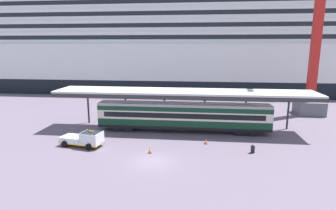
# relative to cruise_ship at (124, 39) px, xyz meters

# --- Properties ---
(ground_plane) EXTENTS (400.00, 400.00, 0.00)m
(ground_plane) POSITION_rel_cruise_ship_xyz_m (16.68, -51.70, -13.99)
(ground_plane) COLOR slate
(cruise_ship) EXTENTS (144.72, 25.74, 40.51)m
(cruise_ship) POSITION_rel_cruise_ship_xyz_m (0.00, 0.00, 0.00)
(cruise_ship) COLOR black
(cruise_ship) RESTS_ON ground
(platform_canopy) EXTENTS (36.12, 5.72, 5.81)m
(platform_canopy) POSITION_rel_cruise_ship_xyz_m (19.18, -40.22, -8.46)
(platform_canopy) COLOR silver
(platform_canopy) RESTS_ON ground
(train_carriage) EXTENTS (23.89, 2.81, 4.11)m
(train_carriage) POSITION_rel_cruise_ship_xyz_m (19.18, -40.67, -11.67)
(train_carriage) COLOR black
(train_carriage) RESTS_ON ground
(service_truck) EXTENTS (5.49, 2.99, 2.02)m
(service_truck) POSITION_rel_cruise_ship_xyz_m (7.81, -48.03, -13.00)
(service_truck) COLOR white
(service_truck) RESTS_ON ground
(traffic_cone_near) EXTENTS (0.36, 0.36, 0.77)m
(traffic_cone_near) POSITION_rel_cruise_ship_xyz_m (15.97, -49.34, -13.60)
(traffic_cone_near) COLOR black
(traffic_cone_near) RESTS_ON ground
(traffic_cone_mid) EXTENTS (0.36, 0.36, 0.70)m
(traffic_cone_mid) POSITION_rel_cruise_ship_xyz_m (22.32, -45.54, -13.64)
(traffic_cone_mid) COLOR black
(traffic_cone_mid) RESTS_ON ground
(dockside_crane) EXTENTS (10.89, 4.40, 53.44)m
(dockside_crane) POSITION_rel_cruise_ship_xyz_m (41.11, -27.74, 2.52)
(dockside_crane) COLOR #595960
(dockside_crane) RESTS_ON ground
(quay_bollard) EXTENTS (0.48, 0.48, 0.96)m
(quay_bollard) POSITION_rel_cruise_ship_xyz_m (27.56, -47.96, -13.47)
(quay_bollard) COLOR black
(quay_bollard) RESTS_ON ground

